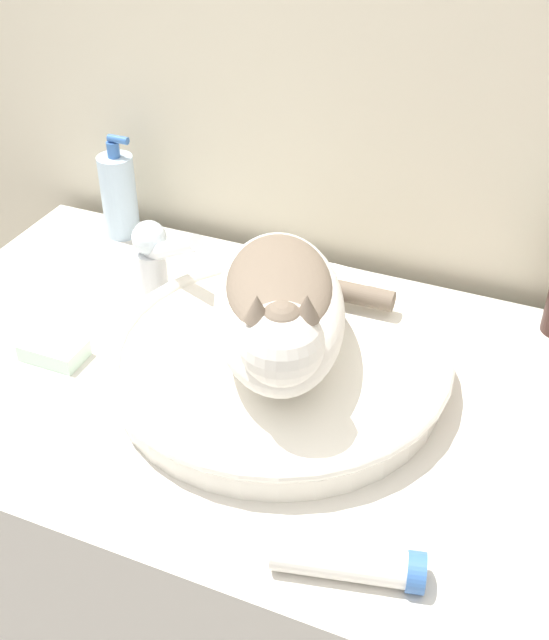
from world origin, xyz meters
name	(u,v)px	position (x,y,z in m)	size (l,w,h in m)	color
wall_back	(375,58)	(0.00, 0.66, 1.20)	(8.00, 0.05, 2.40)	beige
vanity_counter	(275,596)	(0.00, 0.30, 0.45)	(1.08, 0.61, 0.89)	beige
sink_basin	(279,361)	(0.00, 0.32, 0.92)	(0.44, 0.44, 0.05)	white
cat	(281,307)	(0.01, 0.31, 1.01)	(0.27, 0.34, 0.16)	silver
faucet	(156,254)	(-0.24, 0.42, 0.96)	(0.14, 0.09, 0.14)	silver
soap_pump_bottle	(119,195)	(-0.38, 0.56, 0.96)	(0.06, 0.06, 0.17)	silver
cream_tube	(350,563)	(0.18, 0.07, 0.91)	(0.15, 0.07, 0.04)	silver
soap_bar	(54,350)	(-0.29, 0.24, 0.90)	(0.08, 0.05, 0.02)	silver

